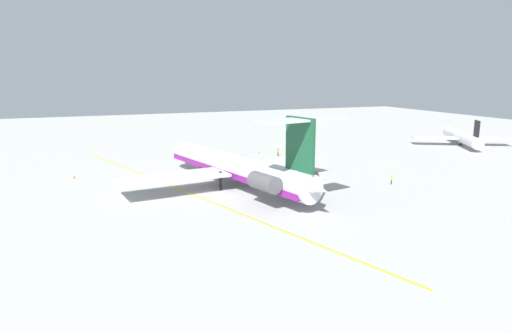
{
  "coord_description": "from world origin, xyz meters",
  "views": [
    {
      "loc": [
        66.46,
        -18.85,
        18.67
      ],
      "look_at": [
        -3.95,
        9.73,
        3.03
      ],
      "focal_mm": 32.0,
      "sensor_mm": 36.0,
      "label": 1
    }
  ],
  "objects_px": {
    "safety_cone_nose": "(74,177)",
    "ground_crew_near_nose": "(392,178)",
    "main_jetliner": "(238,167)",
    "safety_cone_wingtip": "(243,155)",
    "safety_cone_tail": "(259,152)",
    "ground_crew_near_tail": "(278,151)",
    "airliner_far_left": "(461,137)"
  },
  "relations": [
    {
      "from": "safety_cone_tail",
      "to": "safety_cone_nose",
      "type": "bearing_deg",
      "value": -73.98
    },
    {
      "from": "safety_cone_wingtip",
      "to": "airliner_far_left",
      "type": "bearing_deg",
      "value": 84.33
    },
    {
      "from": "safety_cone_nose",
      "to": "safety_cone_tail",
      "type": "bearing_deg",
      "value": 106.02
    },
    {
      "from": "safety_cone_nose",
      "to": "safety_cone_wingtip",
      "type": "bearing_deg",
      "value": 104.74
    },
    {
      "from": "main_jetliner",
      "to": "safety_cone_wingtip",
      "type": "distance_m",
      "value": 29.03
    },
    {
      "from": "safety_cone_nose",
      "to": "safety_cone_wingtip",
      "type": "xyz_separation_m",
      "value": [
        -9.46,
        35.95,
        0.0
      ]
    },
    {
      "from": "safety_cone_nose",
      "to": "safety_cone_tail",
      "type": "relative_size",
      "value": 1.0
    },
    {
      "from": "ground_crew_near_nose",
      "to": "safety_cone_wingtip",
      "type": "bearing_deg",
      "value": 157.92
    },
    {
      "from": "ground_crew_near_tail",
      "to": "safety_cone_nose",
      "type": "bearing_deg",
      "value": -44.87
    },
    {
      "from": "main_jetliner",
      "to": "airliner_far_left",
      "type": "height_order",
      "value": "main_jetliner"
    },
    {
      "from": "ground_crew_near_nose",
      "to": "safety_cone_wingtip",
      "type": "xyz_separation_m",
      "value": [
        -34.58,
        -14.17,
        -0.88
      ]
    },
    {
      "from": "airliner_far_left",
      "to": "safety_cone_tail",
      "type": "relative_size",
      "value": 43.22
    },
    {
      "from": "safety_cone_wingtip",
      "to": "safety_cone_tail",
      "type": "bearing_deg",
      "value": 114.75
    },
    {
      "from": "ground_crew_near_nose",
      "to": "safety_cone_tail",
      "type": "distance_m",
      "value": 38.01
    },
    {
      "from": "ground_crew_near_tail",
      "to": "safety_cone_nose",
      "type": "height_order",
      "value": "ground_crew_near_tail"
    },
    {
      "from": "main_jetliner",
      "to": "ground_crew_near_nose",
      "type": "relative_size",
      "value": 24.01
    },
    {
      "from": "ground_crew_near_nose",
      "to": "safety_cone_wingtip",
      "type": "distance_m",
      "value": 37.38
    },
    {
      "from": "safety_cone_nose",
      "to": "ground_crew_near_nose",
      "type": "bearing_deg",
      "value": 63.38
    },
    {
      "from": "safety_cone_tail",
      "to": "safety_cone_wingtip",
      "type": "bearing_deg",
      "value": -65.25
    },
    {
      "from": "main_jetliner",
      "to": "safety_cone_nose",
      "type": "relative_size",
      "value": 79.92
    },
    {
      "from": "ground_crew_near_nose",
      "to": "ground_crew_near_tail",
      "type": "bearing_deg",
      "value": 147.1
    },
    {
      "from": "ground_crew_near_nose",
      "to": "safety_cone_tail",
      "type": "height_order",
      "value": "ground_crew_near_nose"
    },
    {
      "from": "airliner_far_left",
      "to": "safety_cone_tail",
      "type": "xyz_separation_m",
      "value": [
        -8.16,
        -54.16,
        -1.95
      ]
    },
    {
      "from": "safety_cone_wingtip",
      "to": "ground_crew_near_tail",
      "type": "bearing_deg",
      "value": 71.69
    },
    {
      "from": "main_jetliner",
      "to": "ground_crew_near_tail",
      "type": "xyz_separation_m",
      "value": [
        -24.2,
        18.49,
        -2.37
      ]
    },
    {
      "from": "main_jetliner",
      "to": "safety_cone_tail",
      "type": "distance_m",
      "value": 33.2
    },
    {
      "from": "ground_crew_near_tail",
      "to": "safety_cone_tail",
      "type": "xyz_separation_m",
      "value": [
        -4.83,
        -2.71,
        -0.87
      ]
    },
    {
      "from": "ground_crew_near_tail",
      "to": "safety_cone_wingtip",
      "type": "distance_m",
      "value": 8.13
    },
    {
      "from": "airliner_far_left",
      "to": "ground_crew_near_nose",
      "type": "distance_m",
      "value": 53.35
    },
    {
      "from": "ground_crew_near_nose",
      "to": "safety_cone_wingtip",
      "type": "relative_size",
      "value": 3.33
    },
    {
      "from": "main_jetliner",
      "to": "airliner_far_left",
      "type": "distance_m",
      "value": 73.0
    },
    {
      "from": "main_jetliner",
      "to": "safety_cone_nose",
      "type": "height_order",
      "value": "main_jetliner"
    }
  ]
}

